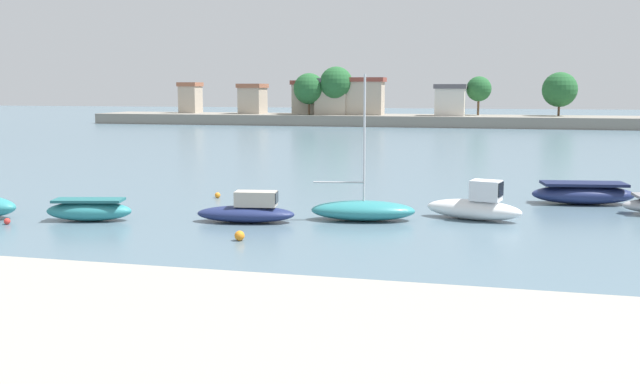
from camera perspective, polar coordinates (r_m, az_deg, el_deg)
moored_boat_3 at (r=33.50m, az=-18.36°, el=-1.42°), size 4.08×2.18×1.01m
moored_boat_4 at (r=31.63m, az=-5.94°, el=-1.58°), size 4.63×2.16×1.42m
moored_boat_5 at (r=31.97m, az=3.53°, el=-1.48°), size 4.98×2.54×6.64m
moored_boat_6 at (r=32.83m, az=12.62°, el=-1.14°), size 4.64×2.46×1.85m
moored_boat_7 at (r=38.94m, az=20.72°, el=-0.12°), size 5.47×2.66×1.14m
mooring_buoy_0 at (r=27.88m, az=-6.59°, el=-3.57°), size 0.40×0.40×0.40m
mooring_buoy_1 at (r=33.98m, az=-24.21°, el=-2.20°), size 0.28×0.28×0.28m
mooring_buoy_3 at (r=38.87m, az=-8.37°, el=-0.26°), size 0.31×0.31×0.31m
distant_shoreline at (r=116.24m, az=3.69°, el=6.78°), size 93.13×11.53×9.58m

